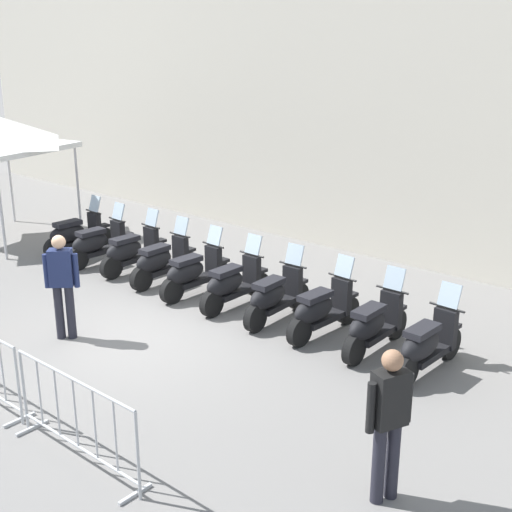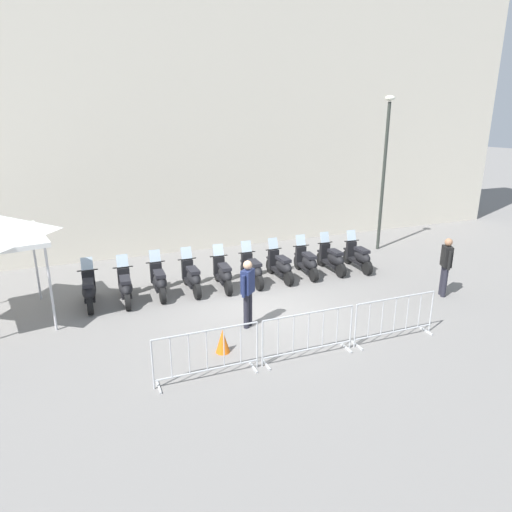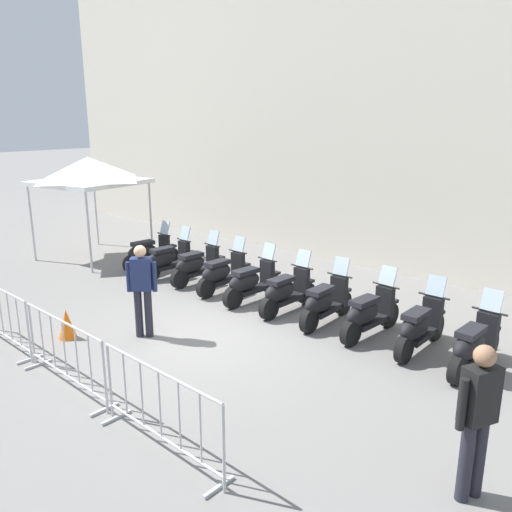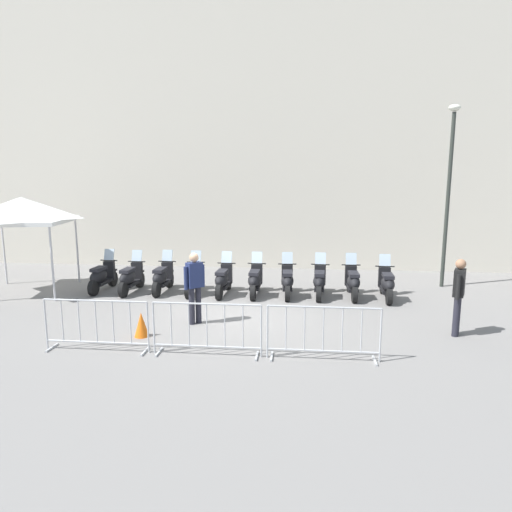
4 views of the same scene
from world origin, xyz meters
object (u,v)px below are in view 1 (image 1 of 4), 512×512
at_px(motorcycle_5, 233,284).
at_px(officer_mid_plaza, 62,281).
at_px(motorcycle_1, 98,244).
at_px(motorcycle_3, 162,261).
at_px(motorcycle_2, 132,251).
at_px(motorcycle_8, 374,325).
at_px(officer_near_row_end, 389,417).
at_px(motorcycle_6, 275,296).
at_px(motorcycle_9, 427,345).
at_px(motorcycle_0, 75,235).
at_px(motorcycle_4, 194,273).
at_px(motorcycle_7, 322,310).
at_px(barrier_segment_2, 76,420).

height_order(motorcycle_5, officer_mid_plaza, officer_mid_plaza).
distance_m(motorcycle_1, motorcycle_3, 1.92).
bearing_deg(motorcycle_2, motorcycle_1, 176.11).
height_order(motorcycle_8, officer_near_row_end, officer_near_row_end).
height_order(motorcycle_2, motorcycle_6, same).
distance_m(motorcycle_6, officer_near_row_end, 4.86).
bearing_deg(officer_near_row_end, motorcycle_9, 98.05).
distance_m(motorcycle_1, officer_mid_plaza, 3.79).
height_order(motorcycle_0, motorcycle_5, same).
bearing_deg(motorcycle_4, motorcycle_5, -9.10).
relative_size(motorcycle_5, officer_mid_plaza, 0.99).
relative_size(motorcycle_3, motorcycle_5, 1.00).
distance_m(motorcycle_7, barrier_segment_2, 4.63).
distance_m(motorcycle_0, motorcycle_4, 3.82).
height_order(motorcycle_5, officer_near_row_end, officer_near_row_end).
height_order(motorcycle_7, barrier_segment_2, motorcycle_7).
relative_size(motorcycle_6, officer_mid_plaza, 1.00).
relative_size(motorcycle_9, barrier_segment_2, 0.80).
distance_m(motorcycle_2, motorcycle_7, 4.77).
height_order(motorcycle_0, motorcycle_2, same).
bearing_deg(motorcycle_7, officer_near_row_end, -56.59).
relative_size(motorcycle_6, motorcycle_7, 1.01).
bearing_deg(motorcycle_2, barrier_segment_2, -56.26).
xyz_separation_m(motorcycle_3, motorcycle_5, (1.87, -0.40, 0.00)).
bearing_deg(motorcycle_9, motorcycle_1, 168.70).
relative_size(motorcycle_1, motorcycle_9, 1.00).
bearing_deg(motorcycle_5, motorcycle_4, 170.90).
xyz_separation_m(motorcycle_5, motorcycle_8, (2.82, -0.50, 0.00)).
height_order(motorcycle_6, motorcycle_9, same).
height_order(motorcycle_7, officer_mid_plaza, officer_mid_plaza).
bearing_deg(motorcycle_9, motorcycle_8, 161.73).
distance_m(motorcycle_7, officer_mid_plaza, 4.15).
height_order(barrier_segment_2, officer_near_row_end, officer_near_row_end).
xyz_separation_m(motorcycle_8, officer_near_row_end, (1.33, -3.29, 0.53)).
relative_size(motorcycle_4, officer_near_row_end, 0.99).
relative_size(barrier_segment_2, officer_mid_plaza, 1.24).
bearing_deg(motorcycle_9, motorcycle_7, 165.83).
xyz_separation_m(motorcycle_3, motorcycle_9, (5.60, -1.20, 0.00)).
xyz_separation_m(motorcycle_6, officer_near_row_end, (3.21, -3.61, 0.53)).
bearing_deg(motorcycle_6, motorcycle_1, 169.47).
distance_m(motorcycle_2, motorcycle_4, 1.91).
relative_size(motorcycle_4, motorcycle_5, 0.99).
xyz_separation_m(motorcycle_4, motorcycle_9, (4.68, -0.95, 0.00)).
relative_size(motorcycle_2, motorcycle_6, 0.99).
distance_m(motorcycle_8, motorcycle_9, 0.96).
bearing_deg(motorcycle_9, motorcycle_3, 167.94).
relative_size(barrier_segment_2, officer_near_row_end, 1.24).
relative_size(motorcycle_5, barrier_segment_2, 0.80).
bearing_deg(motorcycle_2, officer_mid_plaza, -69.82).
bearing_deg(motorcycle_3, motorcycle_0, 168.37).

